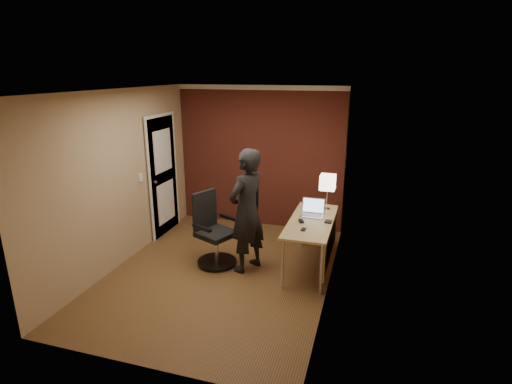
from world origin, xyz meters
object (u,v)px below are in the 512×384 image
at_px(office_chair, 213,234).
at_px(mouse, 301,221).
at_px(phone, 303,229).
at_px(person, 247,211).
at_px(desk_lamp, 328,183).
at_px(laptop, 313,211).
at_px(desk, 316,229).
at_px(wallet, 328,222).

bearing_deg(office_chair, mouse, 6.66).
bearing_deg(phone, person, 176.05).
distance_m(desk_lamp, person, 1.31).
xyz_separation_m(laptop, office_chair, (-1.36, -0.49, -0.33)).
relative_size(laptop, office_chair, 0.31).
distance_m(desk_lamp, laptop, 0.49).
height_order(desk, desk_lamp, desk_lamp).
bearing_deg(mouse, phone, -96.51).
distance_m(laptop, wallet, 0.35).
height_order(phone, office_chair, office_chair).
relative_size(desk_lamp, person, 0.30).
distance_m(mouse, phone, 0.28).
height_order(wallet, office_chair, office_chair).
distance_m(mouse, office_chair, 1.30).
xyz_separation_m(phone, office_chair, (-1.34, 0.12, -0.27)).
bearing_deg(wallet, desk, 172.05).
bearing_deg(phone, office_chair, 177.33).
bearing_deg(desk_lamp, person, -140.91).
bearing_deg(mouse, desk_lamp, 43.57).
height_order(office_chair, person, person).
height_order(desk, laptop, laptop).
xyz_separation_m(desk_lamp, person, (-1.00, -0.81, -0.27)).
bearing_deg(desk, wallet, -7.95).
bearing_deg(office_chair, person, -2.97).
relative_size(desk, person, 0.85).
bearing_deg(desk_lamp, laptop, -118.83).
height_order(mouse, phone, mouse).
height_order(laptop, wallet, laptop).
distance_m(laptop, person, 0.98).
distance_m(laptop, phone, 0.61).
xyz_separation_m(laptop, phone, (-0.02, -0.60, -0.06)).
height_order(laptop, phone, laptop).
relative_size(laptop, wallet, 3.01).
relative_size(office_chair, person, 0.60).
bearing_deg(office_chair, desk_lamp, 27.09).
relative_size(laptop, phone, 2.88).
bearing_deg(phone, desk, 75.29).
distance_m(wallet, office_chair, 1.66).
height_order(desk_lamp, person, person).
height_order(desk, phone, phone).
bearing_deg(mouse, desk, 8.31).
relative_size(desk, phone, 13.04).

